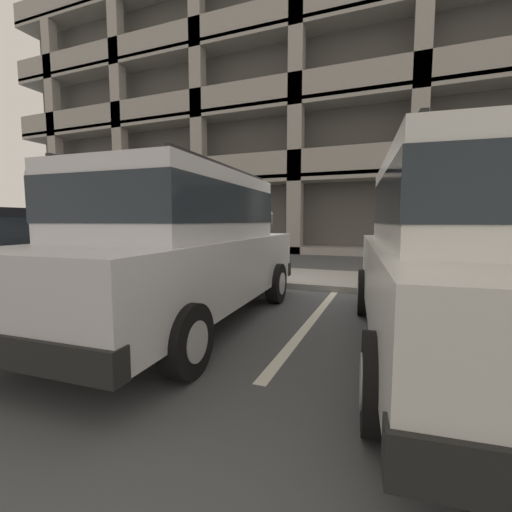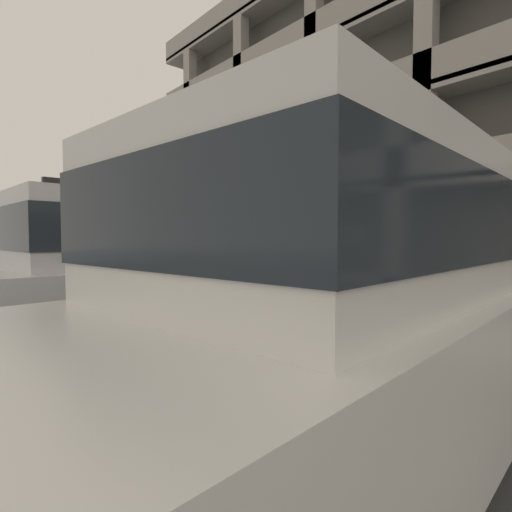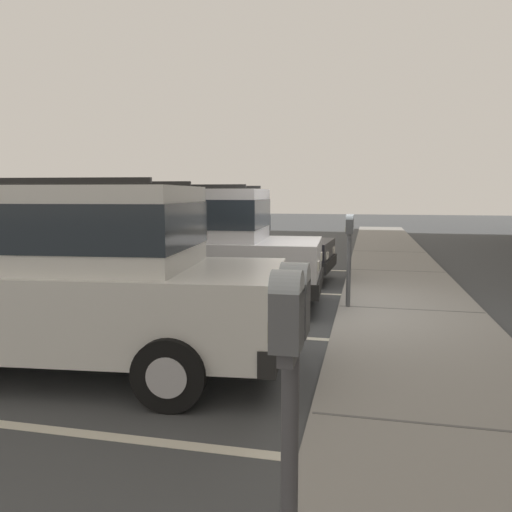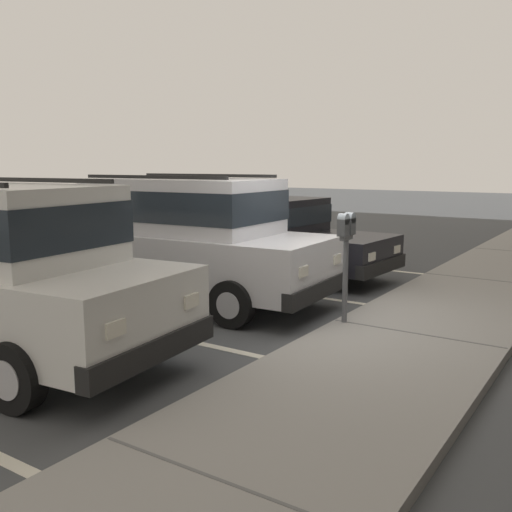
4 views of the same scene
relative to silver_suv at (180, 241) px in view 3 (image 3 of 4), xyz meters
The scene contains 8 objects.
ground_plane 2.75m from the silver_suv, 87.63° to the left, with size 80.00×80.00×0.10m.
sidewalk 3.94m from the silver_suv, 88.44° to the left, with size 40.00×2.20×0.12m.
parking_stall_lines 2.23m from the silver_suv, 34.37° to the left, with size 12.16×4.80×0.01m.
silver_suv is the anchor object (origin of this frame).
red_sedan 2.74m from the silver_suv, behind, with size 2.02×4.57×1.54m.
dark_hatchback 3.30m from the silver_suv, ahead, with size 2.34×4.94×2.03m.
parking_meter_near 2.85m from the silver_suv, 87.77° to the left, with size 0.35×0.12×1.46m.
parking_meter_far 6.76m from the silver_suv, 24.88° to the left, with size 0.35×0.12×1.50m.
Camera 3 is at (7.87, 0.62, 1.89)m, focal length 35.00 mm.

